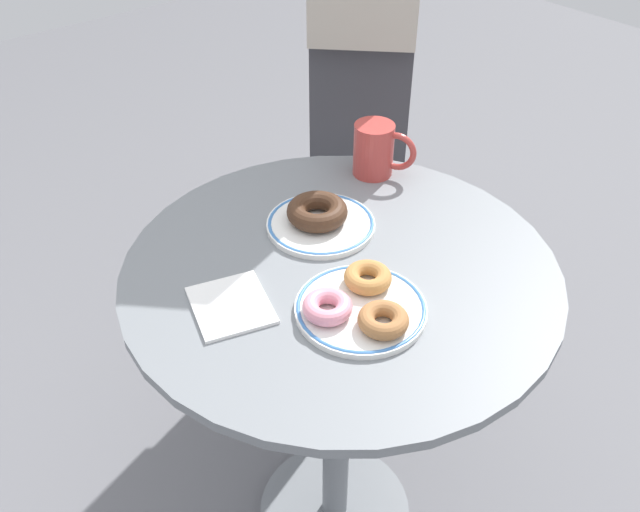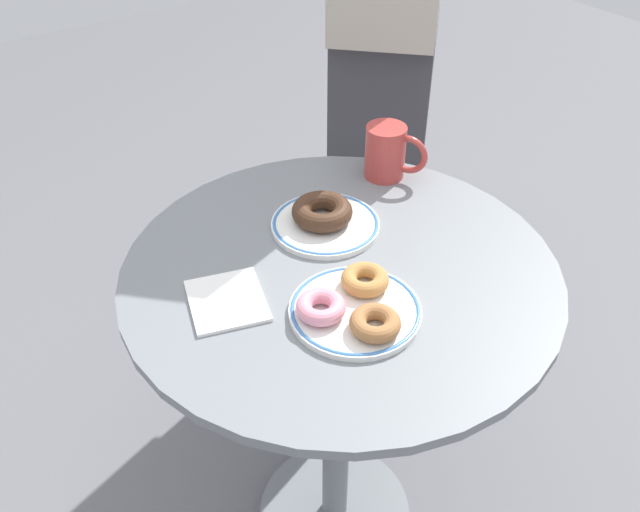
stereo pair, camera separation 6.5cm
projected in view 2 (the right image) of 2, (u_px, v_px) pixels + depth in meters
cafe_table at (338, 355)px, 1.21m from camera, size 0.71×0.71×0.74m
plate_left at (325, 224)px, 1.17m from camera, size 0.19×0.19×0.01m
plate_right at (355, 310)px, 0.99m from camera, size 0.20×0.20×0.01m
donut_chocolate at (322, 211)px, 1.16m from camera, size 0.12×0.12×0.03m
donut_cinnamon at (375, 323)px, 0.95m from camera, size 0.10×0.10×0.02m
donut_old_fashioned at (365, 280)px, 1.02m from camera, size 0.10×0.10×0.02m
donut_pink_frosted at (321, 307)px, 0.97m from camera, size 0.10×0.10×0.02m
paper_napkin at (227, 301)px, 1.01m from camera, size 0.15×0.14×0.01m
coffee_mug at (387, 152)px, 1.27m from camera, size 0.12×0.08×0.10m
person_figure at (386, 58)px, 1.57m from camera, size 0.45×0.45×1.66m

